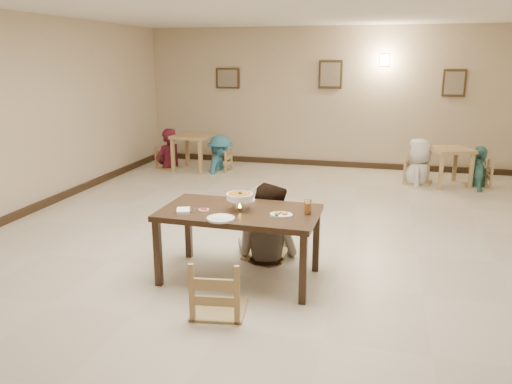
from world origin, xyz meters
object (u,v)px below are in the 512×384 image
(chair_far, at_px, (266,212))
(bg_chair_lr, at_px, (220,151))
(bg_chair_ll, at_px, (168,148))
(chair_near, at_px, (218,259))
(drink_glass, at_px, (308,207))
(bg_diner_c, at_px, (421,139))
(bg_diner_d, at_px, (481,146))
(curry_warmer, at_px, (240,197))
(main_table, at_px, (239,217))
(bg_diner_a, at_px, (167,128))
(bg_diner_b, at_px, (220,135))
(main_diner, at_px, (268,183))
(bg_chair_rr, at_px, (479,162))
(bg_chair_rl, at_px, (420,157))
(bg_table_right, at_px, (450,155))
(bg_table_left, at_px, (193,141))

(chair_far, bearing_deg, bg_chair_lr, 113.35)
(bg_chair_ll, bearing_deg, chair_near, -130.83)
(chair_near, xyz_separation_m, drink_glass, (0.71, 0.81, 0.32))
(bg_diner_c, xyz_separation_m, bg_diner_d, (1.06, -0.03, -0.09))
(curry_warmer, relative_size, bg_chair_ll, 0.34)
(main_table, xyz_separation_m, drink_glass, (0.72, 0.04, 0.15))
(bg_diner_a, distance_m, bg_diner_b, 1.18)
(bg_diner_c, distance_m, bg_diner_d, 1.07)
(bg_chair_ll, bearing_deg, bg_diner_c, -69.14)
(bg_chair_ll, xyz_separation_m, bg_diner_a, (0.00, 0.00, 0.42))
(bg_diner_a, height_order, bg_diner_b, bg_diner_a)
(main_diner, bearing_deg, bg_chair_rr, -105.25)
(curry_warmer, distance_m, bg_chair_rl, 5.46)
(bg_table_right, relative_size, bg_diner_a, 0.52)
(bg_table_right, xyz_separation_m, bg_chair_ll, (-5.74, 0.05, -0.12))
(bg_chair_ll, bearing_deg, main_diner, -122.38)
(bg_chair_rl, xyz_separation_m, bg_diner_d, (1.06, -0.03, 0.25))
(chair_near, distance_m, bg_table_left, 6.31)
(bg_diner_d, bearing_deg, drink_glass, 155.01)
(main_diner, distance_m, bg_table_right, 4.99)
(bg_chair_ll, relative_size, bg_chair_rr, 0.98)
(main_diner, xyz_separation_m, bg_diner_b, (-2.05, 4.38, -0.15))
(bg_chair_lr, distance_m, bg_chair_rr, 5.09)
(main_table, bearing_deg, bg_diner_c, 68.13)
(bg_table_left, distance_m, bg_chair_ll, 0.61)
(main_table, relative_size, bg_chair_rl, 1.61)
(bg_table_right, bearing_deg, bg_diner_c, 175.96)
(chair_near, relative_size, bg_chair_ll, 1.16)
(bg_chair_rr, bearing_deg, bg_diner_d, 178.63)
(chair_far, relative_size, bg_diner_d, 0.71)
(drink_glass, relative_size, bg_chair_lr, 0.17)
(chair_near, relative_size, bg_diner_b, 0.68)
(main_diner, height_order, bg_diner_a, main_diner)
(main_table, relative_size, drink_glass, 10.96)
(bg_chair_ll, xyz_separation_m, bg_chair_rl, (5.21, -0.01, 0.06))
(chair_far, distance_m, curry_warmer, 0.84)
(curry_warmer, xyz_separation_m, bg_table_right, (2.65, 4.98, -0.35))
(bg_chair_rr, bearing_deg, bg_diner_b, -92.21)
(chair_far, height_order, bg_chair_lr, chair_far)
(bg_diner_a, bearing_deg, bg_diner_c, 115.61)
(bg_chair_lr, relative_size, bg_chair_rl, 0.84)
(main_table, height_order, chair_far, chair_far)
(main_table, relative_size, main_diner, 0.91)
(chair_far, bearing_deg, bg_diner_d, 52.42)
(curry_warmer, relative_size, bg_table_right, 0.34)
(main_table, distance_m, bg_chair_lr, 5.41)
(bg_chair_rr, bearing_deg, main_table, -33.99)
(bg_diner_d, bearing_deg, bg_chair_ll, 91.17)
(main_table, distance_m, bg_diner_b, 5.40)
(curry_warmer, bearing_deg, bg_chair_ll, 121.55)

